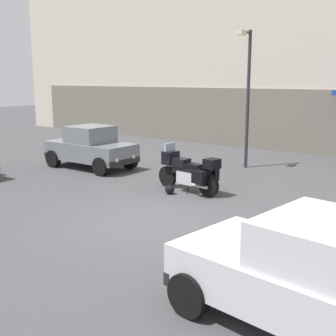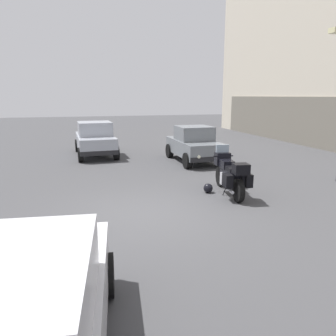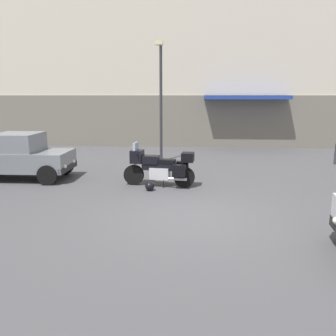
{
  "view_description": "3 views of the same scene",
  "coord_description": "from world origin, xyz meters",
  "px_view_note": "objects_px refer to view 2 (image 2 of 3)",
  "views": [
    {
      "loc": [
        6.13,
        -7.52,
        3.27
      ],
      "look_at": [
        -0.51,
        1.19,
        1.02
      ],
      "focal_mm": 46.79,
      "sensor_mm": 36.0,
      "label": 1
    },
    {
      "loc": [
        7.47,
        -1.51,
        2.85
      ],
      "look_at": [
        -0.93,
        0.86,
        0.9
      ],
      "focal_mm": 34.7,
      "sensor_mm": 36.0,
      "label": 2
    },
    {
      "loc": [
        -0.02,
        -7.66,
        2.78
      ],
      "look_at": [
        -0.55,
        0.51,
        1.05
      ],
      "focal_mm": 36.74,
      "sensor_mm": 36.0,
      "label": 3
    }
  ],
  "objects_px": {
    "motorcycle": "(230,173)",
    "helmet": "(208,188)",
    "car_compact_side": "(194,144)",
    "car_hatchback_near": "(95,139)"
  },
  "relations": [
    {
      "from": "motorcycle",
      "to": "helmet",
      "type": "relative_size",
      "value": 8.07
    },
    {
      "from": "helmet",
      "to": "car_compact_side",
      "type": "bearing_deg",
      "value": 165.13
    },
    {
      "from": "motorcycle",
      "to": "car_compact_side",
      "type": "relative_size",
      "value": 0.65
    },
    {
      "from": "helmet",
      "to": "car_hatchback_near",
      "type": "distance_m",
      "value": 7.82
    },
    {
      "from": "helmet",
      "to": "car_hatchback_near",
      "type": "relative_size",
      "value": 0.07
    },
    {
      "from": "motorcycle",
      "to": "helmet",
      "type": "distance_m",
      "value": 0.78
    },
    {
      "from": "helmet",
      "to": "car_hatchback_near",
      "type": "height_order",
      "value": "car_hatchback_near"
    },
    {
      "from": "car_hatchback_near",
      "to": "car_compact_side",
      "type": "bearing_deg",
      "value": -125.57
    },
    {
      "from": "motorcycle",
      "to": "helmet",
      "type": "xyz_separation_m",
      "value": [
        -0.26,
        -0.56,
        -0.48
      ]
    },
    {
      "from": "motorcycle",
      "to": "helmet",
      "type": "bearing_deg",
      "value": 72.02
    }
  ]
}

